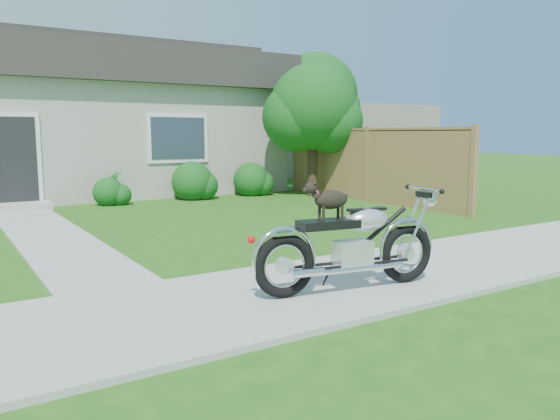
# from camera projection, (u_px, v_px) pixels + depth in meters

# --- Properties ---
(ground) EXTENTS (80.00, 80.00, 0.00)m
(ground) POSITION_uv_depth(u_px,v_px,m) (282.00, 294.00, 5.88)
(ground) COLOR #235114
(ground) RESTS_ON ground
(sidewalk) EXTENTS (24.00, 2.20, 0.04)m
(sidewalk) POSITION_uv_depth(u_px,v_px,m) (282.00, 292.00, 5.87)
(sidewalk) COLOR #9E9B93
(sidewalk) RESTS_ON ground
(walkway) EXTENTS (1.20, 8.00, 0.03)m
(walkway) POSITION_uv_depth(u_px,v_px,m) (48.00, 235.00, 9.25)
(walkway) COLOR #9E9B93
(walkway) RESTS_ON ground
(house) EXTENTS (12.60, 7.03, 4.50)m
(house) POSITION_uv_depth(u_px,v_px,m) (55.00, 118.00, 15.59)
(house) COLOR #BBB6A9
(house) RESTS_ON ground
(fence) EXTENTS (0.12, 6.62, 1.90)m
(fence) POSITION_uv_depth(u_px,v_px,m) (367.00, 164.00, 13.91)
(fence) COLOR olive
(fence) RESTS_ON ground
(tree_near) EXTENTS (2.45, 2.37, 3.63)m
(tree_near) POSITION_uv_depth(u_px,v_px,m) (318.00, 111.00, 14.89)
(tree_near) COLOR #3D2B1C
(tree_near) RESTS_ON ground
(tree_far) EXTENTS (2.94, 2.93, 4.49)m
(tree_far) POSITION_uv_depth(u_px,v_px,m) (319.00, 100.00, 18.81)
(tree_far) COLOR #3D2B1C
(tree_far) RESTS_ON ground
(shrub_row) EXTENTS (10.83, 1.09, 1.09)m
(shrub_row) POSITION_uv_depth(u_px,v_px,m) (95.00, 189.00, 13.00)
(shrub_row) COLOR #144C17
(shrub_row) RESTS_ON ground
(potted_plant_right) EXTENTS (0.52, 0.52, 0.82)m
(potted_plant_right) POSITION_uv_depth(u_px,v_px,m) (115.00, 188.00, 13.30)
(potted_plant_right) COLOR #1F5D19
(potted_plant_right) RESTS_ON ground
(motorcycle_with_dog) EXTENTS (2.21, 0.68, 1.19)m
(motorcycle_with_dog) POSITION_uv_depth(u_px,v_px,m) (352.00, 242.00, 5.84)
(motorcycle_with_dog) COLOR black
(motorcycle_with_dog) RESTS_ON sidewalk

